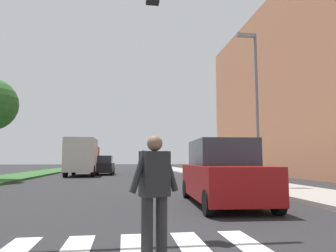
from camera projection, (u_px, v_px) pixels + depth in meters
ground_plane at (116, 175)px, 27.95m from camera, size 140.00×140.00×0.00m
median_strip at (21, 176)px, 24.97m from camera, size 3.34×64.00×0.15m
sidewalk_right at (205, 175)px, 27.05m from camera, size 3.00×64.00×0.15m
street_lamp_right at (255, 94)px, 15.44m from camera, size 1.02×0.24×7.50m
pedestrian_performer at (155, 190)px, 4.31m from camera, size 0.73×0.36×1.69m
suv_crossing at (223, 174)px, 9.64m from camera, size 2.19×4.70×1.97m
sedan_midblock at (103, 166)px, 28.81m from camera, size 1.94×4.47×1.73m
truck_box_delivery at (83, 156)px, 26.78m from camera, size 2.40×6.20×3.10m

